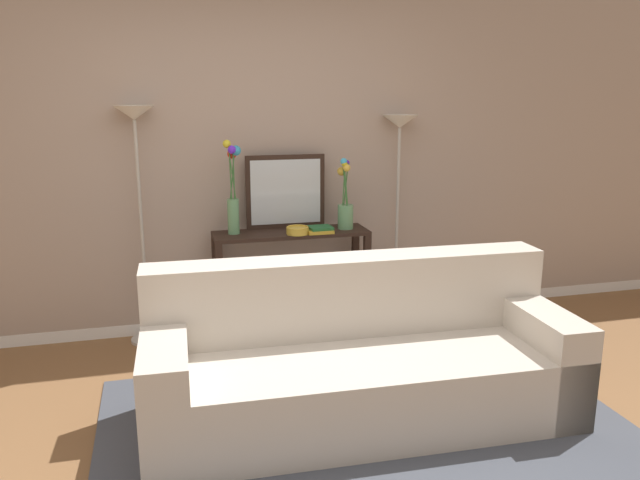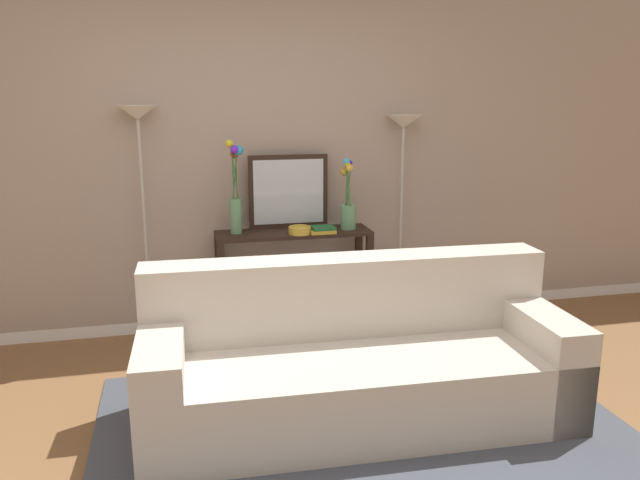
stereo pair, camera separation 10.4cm
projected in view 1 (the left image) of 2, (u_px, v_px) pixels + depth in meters
The scene contains 13 objects.
ground_plane at pixel (299, 462), 3.15m from camera, with size 16.00×16.00×0.02m, color brown.
back_wall at pixel (239, 155), 4.72m from camera, with size 12.00×0.15×2.69m.
area_rug at pixel (367, 428), 3.44m from camera, with size 2.89×1.90×0.01m.
couch at pixel (359, 364), 3.52m from camera, with size 2.39×0.94×0.88m.
console_table at pixel (291, 265), 4.71m from camera, with size 1.16×0.34×0.80m.
floor_lamp_left at pixel (137, 159), 4.35m from camera, with size 0.28×0.28×1.72m.
floor_lamp_right at pixel (399, 160), 4.85m from camera, with size 0.28×0.28×1.64m.
wall_mirror at pixel (286, 192), 4.71m from camera, with size 0.60×0.02×0.56m.
vase_tall_flowers at pixel (233, 192), 4.50m from camera, with size 0.13×0.13×0.68m.
vase_short_flowers at pixel (345, 205), 4.70m from camera, with size 0.12×0.13×0.54m.
fruit_bowl at pixel (298, 230), 4.55m from camera, with size 0.16×0.16×0.06m.
book_stack at pixel (320, 230), 4.61m from camera, with size 0.19×0.17×0.04m.
book_row_under_console at pixel (255, 329), 4.75m from camera, with size 0.38×0.18×0.11m.
Camera 1 is at (-0.61, -2.74, 1.81)m, focal length 35.03 mm.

